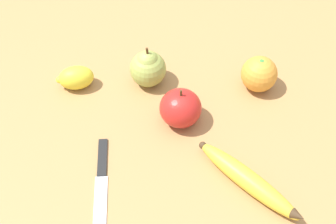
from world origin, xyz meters
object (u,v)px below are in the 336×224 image
Objects in this scene: orange at (259,74)px; pear at (148,68)px; apple at (180,108)px; lemon at (76,78)px; banana at (249,181)px; paring_knife at (101,178)px.

pear is (0.18, -0.14, 0.00)m from orange.
orange is 0.18m from apple.
pear is 1.09× the size of lemon.
banana is 0.24m from orange.
banana is at bearing 93.79° from apple.
pear reaches higher than orange.
banana is 0.41m from lemon.
paring_knife is (0.19, 0.03, -0.03)m from apple.
apple is 0.20m from paring_knife.
apple is 1.00× the size of lemon.
banana is 3.05× the size of orange.
banana is at bearing 109.60° from lemon.
banana reaches higher than paring_knife.
pear is 0.25m from paring_knife.
pear reaches higher than paring_knife.
orange is 0.44× the size of paring_knife.
pear is at bearing -37.72° from orange.
paring_knife is at bearing 73.18° from lemon.
apple is (0.01, -0.19, 0.02)m from banana.
orange is at bearing 124.09° from banana.
orange is at bearing -146.46° from paring_knife.
pear reaches higher than banana.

